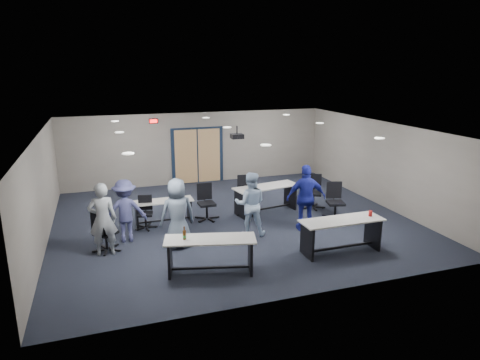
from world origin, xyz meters
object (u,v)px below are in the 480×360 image
object	(u,v)px
table_back_left	(163,208)
chair_loose_right	(336,201)
chair_back_d	(314,192)
person_back	(125,211)
table_back_right	(266,194)
chair_back_c	(247,195)
table_front_left	(210,249)
chair_loose_left	(106,231)
chair_back_a	(145,213)
table_front_right	(342,230)
chair_back_b	(207,202)
person_gray	(103,219)
person_plaid	(177,213)
person_navy	(306,198)
person_lightblue	(250,204)

from	to	relation	value
table_back_left	chair_loose_right	world-z (taller)	chair_loose_right
chair_back_d	person_back	xyz separation A→B (m)	(-5.82, -0.84, 0.28)
table_back_right	chair_back_c	xyz separation A→B (m)	(-0.61, 0.05, 0.02)
table_front_left	chair_loose_left	bearing A→B (deg)	152.23
chair_back_a	table_back_left	bearing A→B (deg)	34.15
table_front_right	table_back_right	world-z (taller)	table_front_right
chair_back_d	chair_back_b	bearing A→B (deg)	-151.40
person_gray	person_back	size ratio (longest dim) A/B	1.09
table_back_right	chair_back_a	bearing A→B (deg)	173.44
table_back_left	person_gray	xyz separation A→B (m)	(-1.65, -1.65, 0.42)
person_plaid	table_back_right	bearing A→B (deg)	-154.52
table_front_left	person_navy	size ratio (longest dim) A/B	1.13
chair_loose_left	person_navy	size ratio (longest dim) A/B	0.56
chair_back_a	chair_back_d	world-z (taller)	chair_back_d
table_front_right	person_navy	distance (m)	1.64
person_navy	person_back	size ratio (longest dim) A/B	1.12
chair_back_d	person_back	size ratio (longest dim) A/B	0.65
table_back_right	person_gray	size ratio (longest dim) A/B	1.20
table_front_right	chair_loose_right	size ratio (longest dim) A/B	1.89
person_gray	person_plaid	distance (m)	1.76
chair_back_c	table_front_right	bearing A→B (deg)	-60.63
person_gray	person_navy	distance (m)	5.29
chair_back_c	person_gray	bearing A→B (deg)	-149.04
table_back_right	chair_back_c	world-z (taller)	chair_back_c
chair_back_b	person_navy	world-z (taller)	person_navy
chair_back_a	chair_loose_right	bearing A→B (deg)	0.51
person_gray	person_plaid	bearing A→B (deg)	177.46
table_front_left	table_back_left	bearing A→B (deg)	112.59
chair_back_c	chair_back_d	xyz separation A→B (m)	(2.19, -0.18, -0.05)
chair_back_a	chair_back_b	world-z (taller)	chair_back_b
chair_back_c	chair_loose_right	bearing A→B (deg)	-19.86
person_plaid	person_navy	size ratio (longest dim) A/B	0.96
table_back_right	person_lightblue	size ratio (longest dim) A/B	1.24
chair_loose_right	person_back	bearing A→B (deg)	-168.29
table_back_left	chair_back_b	xyz separation A→B (m)	(1.25, -0.09, 0.06)
table_front_right	table_front_left	bearing A→B (deg)	-179.16
chair_loose_left	person_back	size ratio (longest dim) A/B	0.63
person_navy	chair_loose_left	bearing A→B (deg)	10.88
person_plaid	table_front_right	bearing A→B (deg)	152.88
table_front_left	chair_back_a	bearing A→B (deg)	122.48
chair_loose_left	chair_back_c	bearing A→B (deg)	-21.95
table_back_left	person_navy	xyz separation A→B (m)	(3.63, -1.71, 0.45)
person_lightblue	person_navy	bearing A→B (deg)	-165.65
table_front_left	table_front_right	bearing A→B (deg)	15.04
chair_back_b	person_lightblue	size ratio (longest dim) A/B	0.62
chair_loose_left	person_navy	world-z (taller)	person_navy
table_front_left	chair_loose_right	xyz separation A→B (m)	(4.36, 2.13, -0.01)
table_back_right	chair_loose_left	world-z (taller)	chair_loose_left
person_plaid	chair_back_b	bearing A→B (deg)	-129.03
chair_back_a	chair_loose_right	world-z (taller)	chair_loose_right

